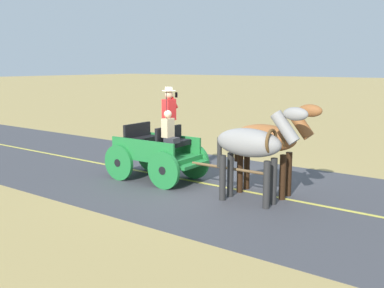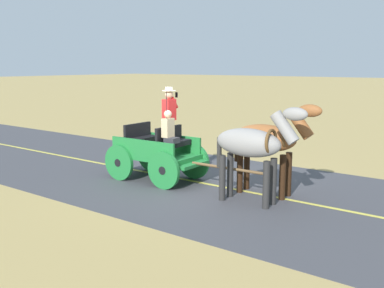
% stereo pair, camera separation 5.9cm
% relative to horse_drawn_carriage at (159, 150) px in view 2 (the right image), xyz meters
% --- Properties ---
extents(ground_plane, '(200.00, 200.00, 0.00)m').
position_rel_horse_drawn_carriage_xyz_m(ground_plane, '(-0.39, 0.91, -0.82)').
color(ground_plane, tan).
extents(road_surface, '(6.53, 160.00, 0.01)m').
position_rel_horse_drawn_carriage_xyz_m(road_surface, '(-0.39, 0.91, -0.81)').
color(road_surface, '#424247').
rests_on(road_surface, ground).
extents(road_centre_stripe, '(0.12, 160.00, 0.00)m').
position_rel_horse_drawn_carriage_xyz_m(road_centre_stripe, '(-0.39, 0.91, -0.81)').
color(road_centre_stripe, '#DBCC4C').
rests_on(road_centre_stripe, road_surface).
extents(horse_drawn_carriage, '(1.46, 4.51, 2.50)m').
position_rel_horse_drawn_carriage_xyz_m(horse_drawn_carriage, '(0.00, 0.00, 0.00)').
color(horse_drawn_carriage, '#1E7233').
rests_on(horse_drawn_carriage, ground).
extents(horse_near_side, '(0.66, 2.13, 2.21)m').
position_rel_horse_drawn_carriage_xyz_m(horse_near_side, '(-0.48, 3.02, 0.51)').
color(horse_near_side, brown).
rests_on(horse_near_side, ground).
extents(horse_off_side, '(0.64, 2.13, 2.21)m').
position_rel_horse_drawn_carriage_xyz_m(horse_off_side, '(0.33, 3.04, 0.51)').
color(horse_off_side, gray).
rests_on(horse_off_side, ground).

